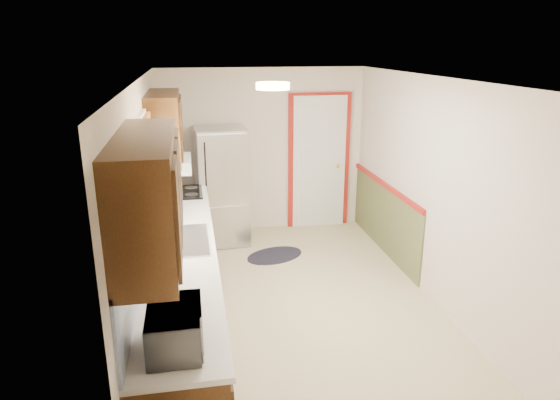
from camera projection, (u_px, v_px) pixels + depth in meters
name	position (u px, v px, depth m)	size (l,w,h in m)	color
room_shell	(299.00, 202.00, 5.01)	(3.20, 5.20, 2.52)	#C6BA8B
kitchen_run	(176.00, 258.00, 4.64)	(0.63, 4.00, 2.20)	#381F0C
back_wall_trim	(332.00, 173.00, 7.35)	(1.12, 2.30, 2.08)	maroon
ceiling_fixture	(273.00, 86.00, 4.42)	(0.30, 0.30, 0.06)	#FFD88C
microwave	(175.00, 325.00, 3.01)	(0.48, 0.27, 0.33)	white
refrigerator	(222.00, 186.00, 6.94)	(0.72, 0.71, 1.64)	#B7B7BC
rug	(275.00, 255.00, 6.68)	(0.79, 0.51, 0.01)	black
cooktop	(181.00, 192.00, 6.20)	(0.51, 0.62, 0.02)	black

